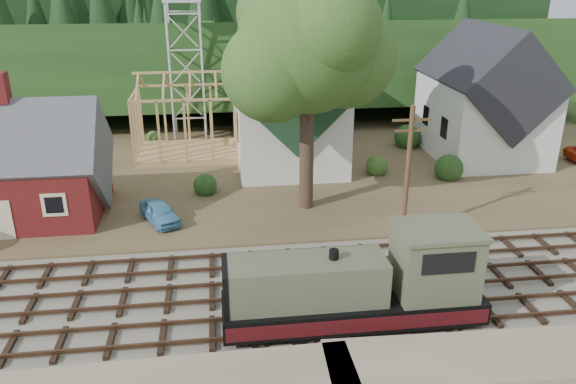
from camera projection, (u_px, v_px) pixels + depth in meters
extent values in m
plane|color=#384C1E|center=(298.00, 294.00, 27.56)|extent=(140.00, 140.00, 0.00)
cube|color=#726B5B|center=(298.00, 292.00, 27.53)|extent=(64.00, 11.00, 0.16)
cube|color=brown|center=(265.00, 169.00, 44.07)|extent=(64.00, 26.00, 0.30)
cube|color=#1E3F19|center=(246.00, 103.00, 66.21)|extent=(70.00, 28.96, 12.74)
cube|color=black|center=(240.00, 78.00, 80.94)|extent=(80.00, 20.00, 12.00)
cube|color=#581414|center=(19.00, 187.00, 34.95)|extent=(10.00, 7.00, 3.80)
cube|color=#4C4C51|center=(13.00, 158.00, 34.24)|extent=(10.80, 7.41, 7.41)
cube|color=#581414|center=(0.00, 88.00, 32.64)|extent=(0.90, 0.90, 1.80)
cube|color=beige|center=(2.00, 220.00, 31.97)|extent=(1.20, 0.06, 2.40)
cube|color=silver|center=(287.00, 121.00, 44.90)|extent=(8.00, 12.00, 6.40)
cube|color=#1A3A22|center=(287.00, 81.00, 43.71)|extent=(8.40, 12.96, 8.40)
cube|color=silver|center=(298.00, 67.00, 37.44)|extent=(2.40, 2.40, 4.00)
cone|color=#1A3A22|center=(298.00, 16.00, 36.21)|extent=(5.37, 5.37, 2.60)
cube|color=silver|center=(482.00, 117.00, 45.89)|extent=(8.00, 10.00, 6.40)
cube|color=black|center=(487.00, 78.00, 44.70)|extent=(8.40, 10.80, 8.40)
cube|color=tan|center=(189.00, 152.00, 46.88)|extent=(8.00, 6.00, 0.50)
cube|color=tan|center=(183.00, 72.00, 44.41)|extent=(8.00, 0.18, 0.18)
cube|color=silver|center=(170.00, 74.00, 48.81)|extent=(0.18, 0.18, 12.00)
cube|color=silver|center=(202.00, 73.00, 49.14)|extent=(0.18, 0.18, 12.00)
cube|color=silver|center=(172.00, 68.00, 51.39)|extent=(0.18, 0.18, 12.00)
cube|color=silver|center=(203.00, 68.00, 51.72)|extent=(0.18, 0.18, 12.00)
cube|color=silver|center=(182.00, 0.00, 48.03)|extent=(3.20, 3.20, 0.25)
cylinder|color=#38281E|center=(307.00, 148.00, 35.40)|extent=(0.90, 0.90, 8.00)
sphere|color=#34531F|center=(308.00, 43.00, 32.98)|extent=(8.40, 8.40, 8.40)
sphere|color=#34531F|center=(345.00, 57.00, 34.57)|extent=(6.40, 6.40, 6.40)
sphere|color=#34531F|center=(272.00, 71.00, 32.54)|extent=(6.00, 6.00, 6.00)
cylinder|color=#4C331E|center=(407.00, 175.00, 31.69)|extent=(0.28, 0.28, 8.00)
cube|color=#4C331E|center=(412.00, 120.00, 30.50)|extent=(2.20, 0.12, 0.12)
cube|color=#4C331E|center=(411.00, 131.00, 30.72)|extent=(1.80, 0.12, 0.12)
cube|color=black|center=(352.00, 321.00, 24.92)|extent=(11.24, 2.34, 0.33)
cube|color=black|center=(353.00, 307.00, 24.66)|extent=(11.24, 2.72, 1.03)
cube|color=#565C42|center=(307.00, 281.00, 23.85)|extent=(6.74, 2.15, 1.97)
cube|color=#565C42|center=(435.00, 262.00, 24.33)|extent=(3.37, 2.62, 3.00)
cube|color=#565C42|center=(439.00, 230.00, 23.75)|extent=(3.56, 2.81, 0.19)
cube|color=black|center=(449.00, 263.00, 22.86)|extent=(2.25, 0.06, 0.94)
cube|color=#4B1014|center=(361.00, 326.00, 23.39)|extent=(11.24, 0.04, 0.66)
cube|color=#4B1014|center=(346.00, 291.00, 25.92)|extent=(11.24, 0.04, 0.66)
cylinder|color=black|center=(334.00, 257.00, 23.58)|extent=(0.41, 0.41, 0.66)
imported|color=#5FA4CC|center=(160.00, 212.00, 34.45)|extent=(3.07, 4.09, 1.30)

